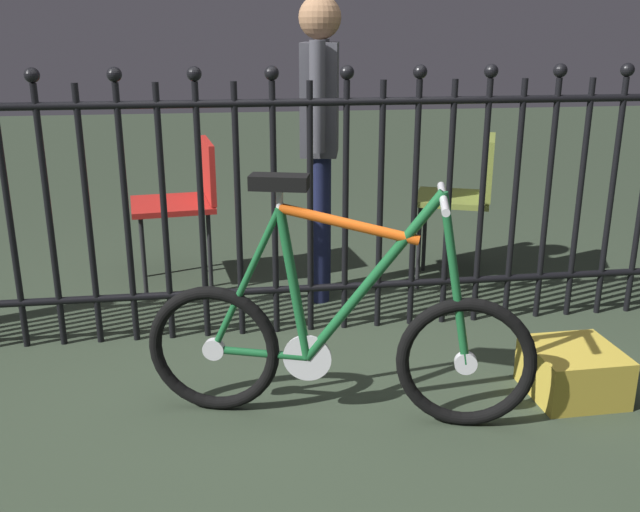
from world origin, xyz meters
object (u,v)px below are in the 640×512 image
at_px(chair_olive, 467,192).
at_px(display_crate, 573,372).
at_px(bicycle, 337,340).
at_px(chair_red, 186,196).
at_px(person_visitor, 320,127).

xyz_separation_m(chair_olive, display_crate, (0.00, -1.31, -0.43)).
bearing_deg(bicycle, chair_olive, 54.78).
height_order(bicycle, chair_red, bicycle).
distance_m(chair_olive, chair_red, 1.54).
bearing_deg(bicycle, person_visitor, 84.49).
height_order(chair_red, display_crate, chair_red).
bearing_deg(chair_olive, display_crate, -89.82).
bearing_deg(bicycle, chair_red, 110.40).
bearing_deg(chair_olive, chair_red, 171.97).
height_order(chair_red, person_visitor, person_visitor).
xyz_separation_m(chair_olive, chair_red, (-1.53, 0.22, -0.02)).
bearing_deg(person_visitor, chair_olive, 5.28).
bearing_deg(person_visitor, display_crate, -56.09).
relative_size(chair_olive, person_visitor, 0.54).
height_order(bicycle, person_visitor, person_visitor).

